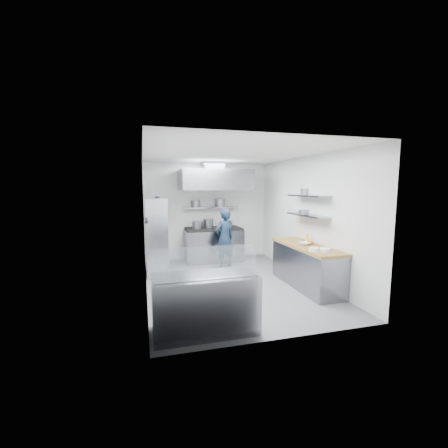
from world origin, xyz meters
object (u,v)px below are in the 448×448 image
object	(u,v)px
chef	(225,239)
wire_rack	(156,237)
gas_range	(214,245)
display_case	(205,304)

from	to	relation	value
chef	wire_rack	distance (m)	1.74
gas_range	chef	world-z (taller)	chef
chef	display_case	xyz separation A→B (m)	(-1.20, -3.28, -0.35)
wire_rack	chef	bearing A→B (deg)	3.17
gas_range	display_case	size ratio (longest dim) A/B	1.07
gas_range	chef	size ratio (longest dim) A/B	1.03
wire_rack	gas_range	bearing A→B (deg)	29.42
chef	display_case	world-z (taller)	chef
chef	wire_rack	xyz separation A→B (m)	(-1.73, -0.10, 0.15)
chef	wire_rack	bearing A→B (deg)	-17.18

